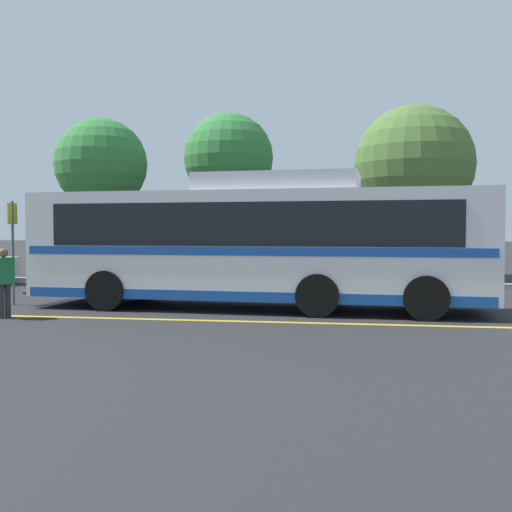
{
  "coord_description": "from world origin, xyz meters",
  "views": [
    {
      "loc": [
        3.01,
        -15.46,
        1.96
      ],
      "look_at": [
        0.65,
        -0.5,
        1.34
      ],
      "focal_mm": 42.0,
      "sensor_mm": 36.0,
      "label": 1
    }
  ],
  "objects_px": {
    "transit_bus": "(257,242)",
    "tree_1": "(101,165)",
    "pedestrian_0": "(4,279)",
    "tree_2": "(229,158)",
    "parked_car_1": "(93,265)",
    "tree_3": "(414,165)",
    "bus_stop_sign": "(13,240)"
  },
  "relations": [
    {
      "from": "tree_3",
      "to": "transit_bus",
      "type": "bearing_deg",
      "value": -113.72
    },
    {
      "from": "pedestrian_0",
      "to": "tree_2",
      "type": "relative_size",
      "value": 0.23
    },
    {
      "from": "bus_stop_sign",
      "to": "tree_2",
      "type": "distance_m",
      "value": 11.6
    },
    {
      "from": "transit_bus",
      "to": "parked_car_1",
      "type": "distance_m",
      "value": 8.72
    },
    {
      "from": "tree_1",
      "to": "tree_2",
      "type": "distance_m",
      "value": 5.32
    },
    {
      "from": "transit_bus",
      "to": "tree_2",
      "type": "height_order",
      "value": "tree_2"
    },
    {
      "from": "bus_stop_sign",
      "to": "transit_bus",
      "type": "bearing_deg",
      "value": -84.21
    },
    {
      "from": "tree_1",
      "to": "tree_3",
      "type": "relative_size",
      "value": 0.91
    },
    {
      "from": "transit_bus",
      "to": "tree_3",
      "type": "height_order",
      "value": "tree_3"
    },
    {
      "from": "tree_1",
      "to": "tree_2",
      "type": "xyz_separation_m",
      "value": [
        5.09,
        1.52,
        0.34
      ]
    },
    {
      "from": "transit_bus",
      "to": "pedestrian_0",
      "type": "relative_size",
      "value": 7.47
    },
    {
      "from": "pedestrian_0",
      "to": "tree_2",
      "type": "distance_m",
      "value": 13.64
    },
    {
      "from": "tree_1",
      "to": "pedestrian_0",
      "type": "bearing_deg",
      "value": -77.45
    },
    {
      "from": "pedestrian_0",
      "to": "tree_1",
      "type": "bearing_deg",
      "value": -142.95
    },
    {
      "from": "bus_stop_sign",
      "to": "tree_3",
      "type": "relative_size",
      "value": 0.38
    },
    {
      "from": "pedestrian_0",
      "to": "tree_2",
      "type": "bearing_deg",
      "value": -167.03
    },
    {
      "from": "bus_stop_sign",
      "to": "pedestrian_0",
      "type": "bearing_deg",
      "value": -149.93
    },
    {
      "from": "parked_car_1",
      "to": "bus_stop_sign",
      "type": "height_order",
      "value": "bus_stop_sign"
    },
    {
      "from": "parked_car_1",
      "to": "pedestrian_0",
      "type": "bearing_deg",
      "value": 14.56
    },
    {
      "from": "transit_bus",
      "to": "tree_1",
      "type": "distance_m",
      "value": 12.12
    },
    {
      "from": "pedestrian_0",
      "to": "tree_3",
      "type": "relative_size",
      "value": 0.22
    },
    {
      "from": "transit_bus",
      "to": "tree_2",
      "type": "distance_m",
      "value": 11.11
    },
    {
      "from": "bus_stop_sign",
      "to": "tree_1",
      "type": "height_order",
      "value": "tree_1"
    },
    {
      "from": "parked_car_1",
      "to": "tree_2",
      "type": "distance_m",
      "value": 7.63
    },
    {
      "from": "pedestrian_0",
      "to": "tree_3",
      "type": "xyz_separation_m",
      "value": [
        10.41,
        13.93,
        3.91
      ]
    },
    {
      "from": "pedestrian_0",
      "to": "parked_car_1",
      "type": "bearing_deg",
      "value": -145.31
    },
    {
      "from": "parked_car_1",
      "to": "pedestrian_0",
      "type": "distance_m",
      "value": 8.01
    },
    {
      "from": "tree_3",
      "to": "pedestrian_0",
      "type": "bearing_deg",
      "value": -126.78
    },
    {
      "from": "transit_bus",
      "to": "tree_2",
      "type": "bearing_deg",
      "value": 18.87
    },
    {
      "from": "transit_bus",
      "to": "pedestrian_0",
      "type": "bearing_deg",
      "value": 118.52
    },
    {
      "from": "tree_1",
      "to": "tree_3",
      "type": "bearing_deg",
      "value": 11.95
    },
    {
      "from": "pedestrian_0",
      "to": "bus_stop_sign",
      "type": "xyz_separation_m",
      "value": [
        -1.13,
        2.26,
        0.84
      ]
    }
  ]
}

